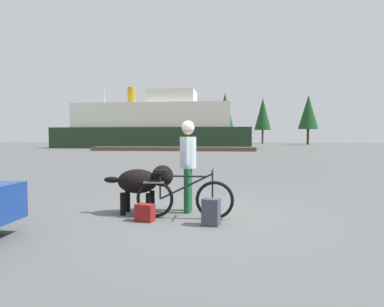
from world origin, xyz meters
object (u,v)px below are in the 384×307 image
object	(u,v)px
bicycle	(184,198)
sailboat_moored	(105,144)
backpack	(211,212)
handbag_pannier	(145,213)
dog	(143,181)
ferry_boat	(155,127)
person_cyclist	(188,157)

from	to	relation	value
bicycle	sailboat_moored	world-z (taller)	sailboat_moored
bicycle	backpack	world-z (taller)	bicycle
backpack	handbag_pannier	xyz separation A→B (m)	(-1.16, 0.13, -0.07)
dog	sailboat_moored	world-z (taller)	sailboat_moored
bicycle	sailboat_moored	xyz separation A→B (m)	(-16.75, 39.06, 0.12)
dog	backpack	bearing A→B (deg)	-26.66
dog	backpack	xyz separation A→B (m)	(1.33, -0.67, -0.40)
backpack	sailboat_moored	distance (m)	43.08
handbag_pannier	ferry_boat	world-z (taller)	ferry_boat
dog	sailboat_moored	size ratio (longest dim) A/B	0.16
ferry_boat	dog	bearing A→B (deg)	-77.39
bicycle	dog	world-z (taller)	dog
handbag_pannier	sailboat_moored	world-z (taller)	sailboat_moored
ferry_boat	sailboat_moored	world-z (taller)	ferry_boat
bicycle	backpack	xyz separation A→B (m)	(0.52, -0.41, -0.15)
person_cyclist	ferry_boat	world-z (taller)	ferry_boat
sailboat_moored	bicycle	bearing A→B (deg)	-66.79
person_cyclist	handbag_pannier	size ratio (longest dim) A/B	5.58
bicycle	sailboat_moored	bearing A→B (deg)	113.21
handbag_pannier	ferry_boat	distance (m)	39.65
person_cyclist	bicycle	bearing A→B (deg)	-91.53
dog	person_cyclist	bearing A→B (deg)	18.02
person_cyclist	handbag_pannier	distance (m)	1.40
dog	backpack	distance (m)	1.55
dog	backpack	size ratio (longest dim) A/B	3.03
person_cyclist	sailboat_moored	world-z (taller)	sailboat_moored
ferry_boat	handbag_pannier	bearing A→B (deg)	-77.32
handbag_pannier	sailboat_moored	distance (m)	42.50
sailboat_moored	person_cyclist	bearing A→B (deg)	-66.49
person_cyclist	handbag_pannier	world-z (taller)	person_cyclist
person_cyclist	dog	distance (m)	0.99
backpack	sailboat_moored	world-z (taller)	sailboat_moored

